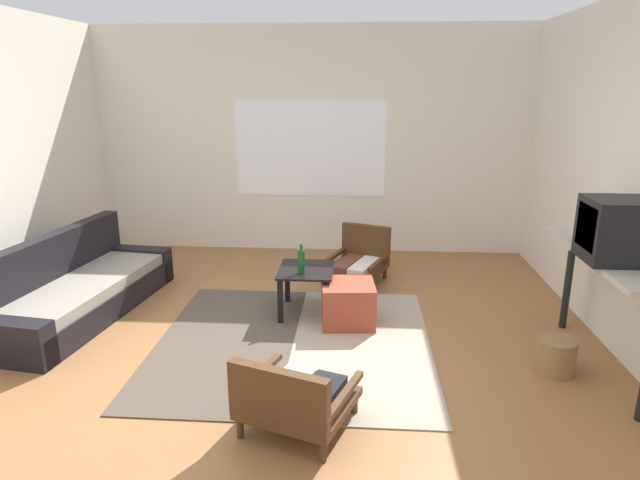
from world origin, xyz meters
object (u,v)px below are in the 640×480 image
(armchair_striped_foreground, at_px, (293,398))
(ottoman_orange, at_px, (348,303))
(clay_vase, at_px, (596,228))
(wicker_basket, at_px, (556,355))
(glass_bottle, at_px, (301,261))
(couch, at_px, (77,291))
(console_shelf, at_px, (610,268))
(coffee_table, at_px, (306,278))
(crt_television, at_px, (626,230))
(armchair_by_window, at_px, (360,258))

(armchair_striped_foreground, relative_size, ottoman_orange, 1.74)
(clay_vase, height_order, wicker_basket, clay_vase)
(glass_bottle, bearing_deg, ottoman_orange, -13.02)
(armchair_striped_foreground, bearing_deg, glass_bottle, 94.28)
(couch, height_order, wicker_basket, couch)
(armchair_striped_foreground, xyz_separation_m, console_shelf, (2.15, 0.95, 0.54))
(armchair_striped_foreground, bearing_deg, couch, 143.45)
(coffee_table, distance_m, glass_bottle, 0.23)
(coffee_table, bearing_deg, crt_television, -23.53)
(couch, distance_m, armchair_by_window, 2.78)
(coffee_table, relative_size, wicker_basket, 1.99)
(clay_vase, bearing_deg, glass_bottle, 169.76)
(couch, relative_size, armchair_by_window, 2.85)
(coffee_table, relative_size, crt_television, 1.06)
(console_shelf, xyz_separation_m, clay_vase, (-0.00, 0.31, 0.22))
(couch, distance_m, wicker_basket, 4.06)
(armchair_by_window, xyz_separation_m, ottoman_orange, (-0.10, -1.12, -0.05))
(ottoman_orange, distance_m, console_shelf, 2.04)
(armchair_striped_foreground, relative_size, glass_bottle, 2.96)
(armchair_by_window, relative_size, clay_vase, 2.60)
(clay_vase, bearing_deg, console_shelf, -90.00)
(armchair_by_window, distance_m, console_shelf, 2.53)
(armchair_by_window, bearing_deg, ottoman_orange, -95.00)
(ottoman_orange, xyz_separation_m, crt_television, (1.85, -0.77, 0.90))
(couch, bearing_deg, coffee_table, 4.49)
(armchair_by_window, height_order, glass_bottle, glass_bottle)
(crt_television, bearing_deg, console_shelf, 88.80)
(glass_bottle, bearing_deg, wicker_basket, -22.82)
(couch, bearing_deg, console_shelf, -8.69)
(armchair_striped_foreground, height_order, crt_television, crt_television)
(ottoman_orange, bearing_deg, crt_television, -22.62)
(couch, height_order, crt_television, crt_television)
(console_shelf, bearing_deg, glass_bottle, 162.47)
(coffee_table, relative_size, glass_bottle, 2.14)
(armchair_by_window, distance_m, wicker_basket, 2.33)
(console_shelf, height_order, wicker_basket, console_shelf)
(armchair_by_window, bearing_deg, couch, -157.16)
(console_shelf, bearing_deg, armchair_by_window, 135.34)
(wicker_basket, bearing_deg, ottoman_orange, 154.72)
(couch, height_order, coffee_table, couch)
(clay_vase, distance_m, wicker_basket, 1.01)
(coffee_table, height_order, armchair_striped_foreground, armchair_striped_foreground)
(glass_bottle, bearing_deg, armchair_striped_foreground, -85.72)
(glass_bottle, bearing_deg, coffee_table, 73.44)
(console_shelf, bearing_deg, couch, 171.31)
(clay_vase, distance_m, glass_bottle, 2.35)
(armchair_striped_foreground, bearing_deg, coffee_table, 93.02)
(coffee_table, relative_size, ottoman_orange, 1.25)
(armchair_by_window, bearing_deg, glass_bottle, -116.69)
(wicker_basket, bearing_deg, crt_television, -8.94)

